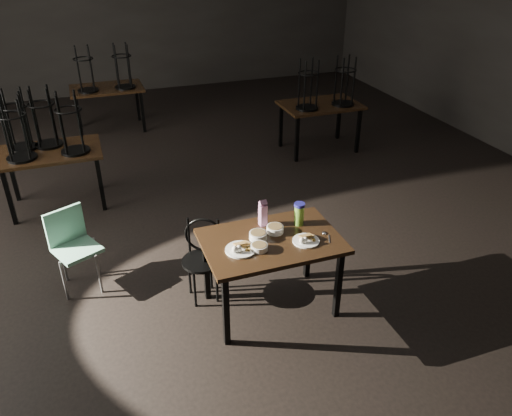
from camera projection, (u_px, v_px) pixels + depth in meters
name	position (u px, v px, depth m)	size (l,w,h in m)	color
room	(192.00, 20.00, 4.86)	(12.00, 12.04, 3.22)	black
main_table	(271.00, 247.00, 4.38)	(1.20, 0.80, 0.75)	black
plate_left	(241.00, 248.00, 4.18)	(0.26, 0.26, 0.09)	white
plate_right	(306.00, 240.00, 4.30)	(0.24, 0.24, 0.08)	white
bowl_near	(258.00, 235.00, 4.33)	(0.16, 0.16, 0.06)	white
bowl_far	(275.00, 229.00, 4.42)	(0.15, 0.15, 0.06)	white
bowl_big	(259.00, 247.00, 4.18)	(0.15, 0.15, 0.05)	white
juice_carton	(263.00, 214.00, 4.49)	(0.07, 0.07, 0.26)	#81175D
water_bottle	(299.00, 214.00, 4.51)	(0.13, 0.13, 0.22)	#7EC239
spoon	(325.00, 234.00, 4.41)	(0.06, 0.19, 0.01)	silver
bentwood_chair	(203.00, 253.00, 4.65)	(0.42, 0.42, 0.79)	black
school_chair	(73.00, 242.00, 4.77)	(0.50, 0.50, 0.81)	#69A388
bg_table_left	(46.00, 147.00, 6.03)	(1.20, 0.80, 1.48)	black
bg_table_right	(322.00, 104.00, 7.64)	(1.20, 0.80, 1.48)	black
bg_table_far	(107.00, 88.00, 8.43)	(1.20, 0.80, 1.48)	black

